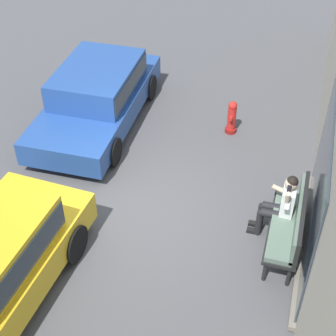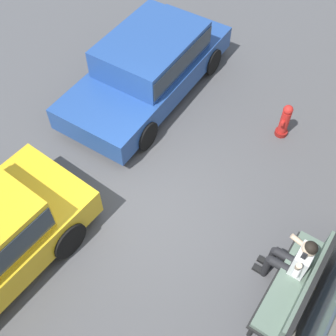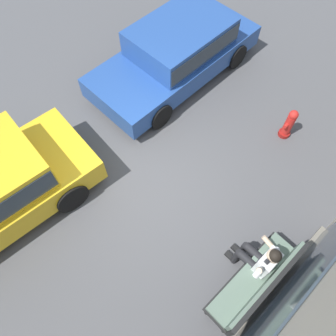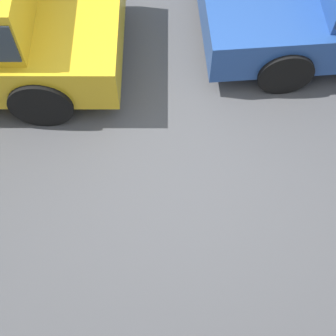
# 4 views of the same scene
# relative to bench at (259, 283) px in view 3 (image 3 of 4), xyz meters

# --- Properties ---
(ground_plane) EXTENTS (60.00, 60.00, 0.00)m
(ground_plane) POSITION_rel_bench_xyz_m (-0.09, -2.90, -0.62)
(ground_plane) COLOR #4C4C4F
(bench) EXTENTS (1.84, 0.55, 1.05)m
(bench) POSITION_rel_bench_xyz_m (0.00, 0.00, 0.00)
(bench) COLOR black
(bench) RESTS_ON ground_plane
(person_on_phone) EXTENTS (0.73, 0.74, 1.38)m
(person_on_phone) POSITION_rel_bench_xyz_m (-0.27, -0.23, 0.12)
(person_on_phone) COLOR black
(person_on_phone) RESTS_ON ground_plane
(parked_car_near) EXTENTS (4.40, 2.00, 1.37)m
(parked_car_near) POSITION_rel_bench_xyz_m (-2.75, -4.68, 0.13)
(parked_car_near) COLOR #23478E
(parked_car_near) RESTS_ON ground_plane
(fire_hydrant) EXTENTS (0.38, 0.26, 0.81)m
(fire_hydrant) POSITION_rel_bench_xyz_m (-3.17, -1.62, -0.22)
(fire_hydrant) COLOR maroon
(fire_hydrant) RESTS_ON ground_plane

